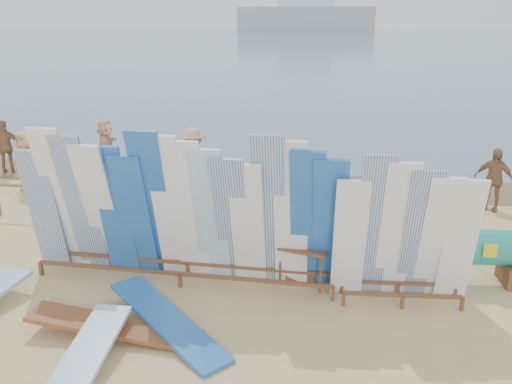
% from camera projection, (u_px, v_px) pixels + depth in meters
% --- Properties ---
extents(ground, '(160.00, 160.00, 0.00)m').
position_uv_depth(ground, '(96.00, 284.00, 9.92)').
color(ground, tan).
rests_on(ground, ground).
extents(ocean, '(320.00, 240.00, 0.02)m').
position_uv_depth(ocean, '(336.00, 38.00, 129.88)').
color(ocean, slate).
rests_on(ocean, ground).
extents(wet_sand_strip, '(40.00, 2.60, 0.01)m').
position_uv_depth(wet_sand_strip, '(201.00, 176.00, 16.67)').
color(wet_sand_strip, brown).
rests_on(wet_sand_strip, ground).
extents(distant_ship, '(45.00, 8.00, 14.00)m').
position_uv_depth(distant_ship, '(306.00, 15.00, 178.97)').
color(distant_ship, '#999EA3').
rests_on(distant_ship, ocean).
extents(fence, '(12.08, 0.08, 0.90)m').
position_uv_depth(fence, '(152.00, 200.00, 12.54)').
color(fence, '#6A6050').
rests_on(fence, ground).
extents(main_surfboard_rack, '(5.89, 0.94, 2.92)m').
position_uv_depth(main_surfboard_rack, '(181.00, 215.00, 9.64)').
color(main_surfboard_rack, brown).
rests_on(main_surfboard_rack, ground).
extents(side_surfboard_rack, '(2.38, 0.90, 2.68)m').
position_uv_depth(side_surfboard_rack, '(405.00, 237.00, 8.95)').
color(side_surfboard_rack, brown).
rests_on(side_surfboard_rack, ground).
extents(outrigger_canoe, '(7.28, 1.35, 1.03)m').
position_uv_depth(outrigger_canoe, '(410.00, 247.00, 9.90)').
color(outrigger_canoe, brown).
rests_on(outrigger_canoe, ground).
extents(vendor_table, '(1.06, 0.86, 1.23)m').
position_uv_depth(vendor_table, '(305.00, 263.00, 9.85)').
color(vendor_table, brown).
rests_on(vendor_table, ground).
extents(flat_board_c, '(2.70, 0.57, 0.34)m').
position_uv_depth(flat_board_c, '(116.00, 336.00, 8.32)').
color(flat_board_c, brown).
rests_on(flat_board_c, ground).
extents(flat_board_d, '(2.44, 2.14, 0.37)m').
position_uv_depth(flat_board_d, '(168.00, 331.00, 8.46)').
color(flat_board_d, '#235EB0').
rests_on(flat_board_d, ground).
extents(flat_board_b, '(0.68, 2.71, 0.41)m').
position_uv_depth(flat_board_b, '(79.00, 382.00, 7.27)').
color(flat_board_b, '#8BBBDF').
rests_on(flat_board_b, ground).
extents(beach_chair_left, '(0.72, 0.73, 0.84)m').
position_uv_depth(beach_chair_left, '(196.00, 205.00, 13.42)').
color(beach_chair_left, red).
rests_on(beach_chair_left, ground).
extents(beach_chair_right, '(0.85, 0.85, 0.94)m').
position_uv_depth(beach_chair_right, '(230.00, 204.00, 13.40)').
color(beach_chair_right, red).
rests_on(beach_chair_right, ground).
extents(stroller, '(0.68, 0.82, 0.97)m').
position_uv_depth(stroller, '(272.00, 204.00, 13.01)').
color(stroller, red).
rests_on(stroller, ground).
extents(beachgoer_2, '(0.91, 0.76, 1.69)m').
position_uv_depth(beachgoer_2, '(78.00, 172.00, 14.01)').
color(beachgoer_2, beige).
rests_on(beachgoer_2, ground).
extents(beachgoer_11, '(0.97, 1.65, 1.69)m').
position_uv_depth(beachgoer_11, '(106.00, 146.00, 16.88)').
color(beachgoer_11, beige).
rests_on(beachgoer_11, ground).
extents(beachgoer_8, '(0.83, 0.61, 1.55)m').
position_uv_depth(beachgoer_8, '(328.00, 196.00, 12.39)').
color(beachgoer_8, beige).
rests_on(beachgoer_8, ground).
extents(beachgoer_extra_1, '(1.07, 0.81, 1.67)m').
position_uv_depth(beachgoer_extra_1, '(6.00, 147.00, 16.79)').
color(beachgoer_extra_1, '#8C6042').
rests_on(beachgoer_extra_1, ground).
extents(beachgoer_3, '(1.26, 0.72, 1.84)m').
position_uv_depth(beachgoer_3, '(194.00, 160.00, 14.87)').
color(beachgoer_3, tan).
rests_on(beachgoer_3, ground).
extents(beachgoer_0, '(0.91, 0.62, 1.69)m').
position_uv_depth(beachgoer_0, '(27.00, 161.00, 15.12)').
color(beachgoer_0, tan).
rests_on(beachgoer_0, ground).
extents(beachgoer_10, '(1.03, 0.77, 1.61)m').
position_uv_depth(beachgoer_10, '(493.00, 179.00, 13.56)').
color(beachgoer_10, '#8C6042').
rests_on(beachgoer_10, ground).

